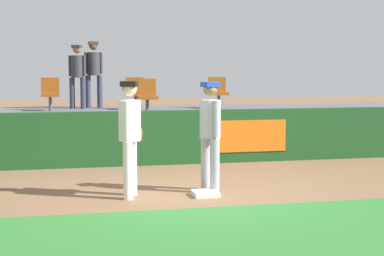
# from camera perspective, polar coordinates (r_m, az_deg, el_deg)

# --- Properties ---
(ground_plane) EXTENTS (60.00, 60.00, 0.00)m
(ground_plane) POSITION_cam_1_polar(r_m,az_deg,el_deg) (9.86, 0.27, -6.32)
(ground_plane) COLOR brown
(grass_foreground_strip) EXTENTS (18.00, 2.80, 0.01)m
(grass_foreground_strip) POSITION_cam_1_polar(r_m,az_deg,el_deg) (7.71, 4.07, -9.76)
(grass_foreground_strip) COLOR #2D722D
(grass_foreground_strip) RESTS_ON ground_plane
(first_base) EXTENTS (0.40, 0.40, 0.08)m
(first_base) POSITION_cam_1_polar(r_m,az_deg,el_deg) (9.80, 1.27, -6.17)
(first_base) COLOR white
(first_base) RESTS_ON ground_plane
(player_fielder_home) EXTENTS (0.47, 0.53, 1.84)m
(player_fielder_home) POSITION_cam_1_polar(r_m,az_deg,el_deg) (9.61, -5.84, -0.24)
(player_fielder_home) COLOR white
(player_fielder_home) RESTS_ON ground_plane
(player_runner_visitor) EXTENTS (0.42, 0.50, 1.82)m
(player_runner_visitor) POSITION_cam_1_polar(r_m,az_deg,el_deg) (10.00, 1.72, -0.04)
(player_runner_visitor) COLOR #9EA3AD
(player_runner_visitor) RESTS_ON ground_plane
(field_wall) EXTENTS (18.00, 0.26, 1.15)m
(field_wall) POSITION_cam_1_polar(r_m,az_deg,el_deg) (12.87, -2.83, -0.90)
(field_wall) COLOR #19471E
(field_wall) RESTS_ON ground_plane
(bleacher_platform) EXTENTS (18.00, 4.80, 0.96)m
(bleacher_platform) POSITION_cam_1_polar(r_m,az_deg,el_deg) (15.41, -4.46, -0.18)
(bleacher_platform) COLOR #59595E
(bleacher_platform) RESTS_ON ground_plane
(seat_back_center) EXTENTS (0.48, 0.44, 0.84)m
(seat_back_center) POSITION_cam_1_polar(r_m,az_deg,el_deg) (15.99, -5.35, 3.44)
(seat_back_center) COLOR #4C4C51
(seat_back_center) RESTS_ON bleacher_platform
(seat_back_left) EXTENTS (0.45, 0.44, 0.84)m
(seat_back_left) POSITION_cam_1_polar(r_m,az_deg,el_deg) (15.86, -13.19, 3.30)
(seat_back_left) COLOR #4C4C51
(seat_back_left) RESTS_ON bleacher_platform
(seat_back_right) EXTENTS (0.48, 0.44, 0.84)m
(seat_back_right) POSITION_cam_1_polar(r_m,az_deg,el_deg) (16.42, 2.47, 3.52)
(seat_back_right) COLOR #4C4C51
(seat_back_right) RESTS_ON bleacher_platform
(seat_front_center) EXTENTS (0.46, 0.44, 0.84)m
(seat_front_center) POSITION_cam_1_polar(r_m,az_deg,el_deg) (14.21, -4.27, 3.16)
(seat_front_center) COLOR #4C4C51
(seat_front_center) RESTS_ON bleacher_platform
(spectator_hooded) EXTENTS (0.45, 0.41, 1.69)m
(spectator_hooded) POSITION_cam_1_polar(r_m,az_deg,el_deg) (16.45, -10.73, 5.20)
(spectator_hooded) COLOR #33384C
(spectator_hooded) RESTS_ON bleacher_platform
(spectator_capped) EXTENTS (0.50, 0.38, 1.80)m
(spectator_capped) POSITION_cam_1_polar(r_m,az_deg,el_deg) (16.76, -9.23, 5.44)
(spectator_capped) COLOR #33384C
(spectator_capped) RESTS_ON bleacher_platform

